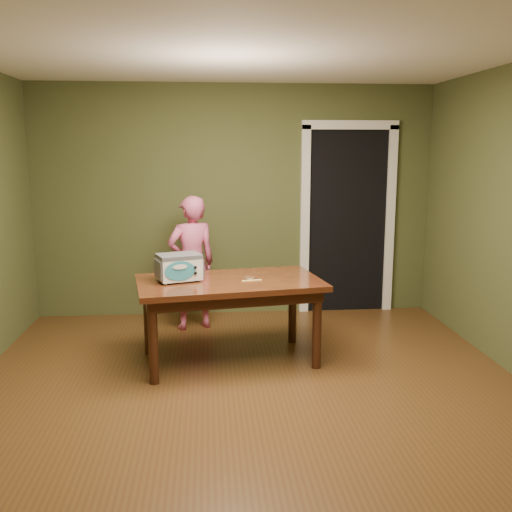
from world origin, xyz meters
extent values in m
plane|color=#4F3416|center=(0.00, 0.00, 0.00)|extent=(5.00, 5.00, 0.00)
cube|color=#464B28|center=(0.00, 2.50, 1.30)|extent=(4.50, 0.02, 2.60)
cube|color=#464B28|center=(0.00, -2.50, 1.30)|extent=(4.50, 0.02, 2.60)
cube|color=white|center=(0.00, 0.00, 2.60)|extent=(4.50, 5.00, 0.02)
cube|color=black|center=(1.30, 2.80, 1.05)|extent=(0.90, 0.60, 2.10)
cube|color=black|center=(1.30, 2.48, 1.05)|extent=(0.90, 0.02, 2.10)
cube|color=white|center=(0.80, 2.47, 1.05)|extent=(0.10, 0.06, 2.20)
cube|color=white|center=(1.80, 2.47, 1.05)|extent=(0.10, 0.06, 2.20)
cube|color=white|center=(1.30, 2.47, 2.15)|extent=(1.10, 0.06, 0.10)
cube|color=#391A0D|center=(-0.13, 0.94, 0.72)|extent=(1.72, 1.14, 0.05)
cube|color=black|center=(-0.13, 0.94, 0.65)|extent=(1.58, 1.00, 0.10)
cylinder|color=black|center=(-0.77, 0.48, 0.35)|extent=(0.08, 0.08, 0.70)
cylinder|color=black|center=(-0.88, 1.18, 0.35)|extent=(0.08, 0.08, 0.70)
cylinder|color=black|center=(0.61, 0.70, 0.35)|extent=(0.08, 0.08, 0.70)
cylinder|color=black|center=(0.50, 1.40, 0.35)|extent=(0.08, 0.08, 0.70)
cylinder|color=#4C4F54|center=(-0.68, 0.81, 0.76)|extent=(0.02, 0.02, 0.02)
cylinder|color=#4C4F54|center=(-0.74, 0.99, 0.76)|extent=(0.02, 0.02, 0.02)
cylinder|color=#4C4F54|center=(-0.40, 0.90, 0.76)|extent=(0.02, 0.02, 0.02)
cylinder|color=#4C4F54|center=(-0.46, 1.09, 0.76)|extent=(0.02, 0.02, 0.02)
cube|color=silver|center=(-0.57, 0.95, 0.87)|extent=(0.42, 0.36, 0.20)
cube|color=#4C4F54|center=(-0.57, 0.95, 0.97)|extent=(0.43, 0.36, 0.03)
cube|color=#4C4F54|center=(-0.74, 0.89, 0.87)|extent=(0.09, 0.22, 0.16)
cube|color=#4C4F54|center=(-0.39, 1.01, 0.87)|extent=(0.09, 0.22, 0.16)
ellipsoid|color=teal|center=(-0.55, 0.81, 0.87)|extent=(0.26, 0.10, 0.17)
cylinder|color=black|center=(-0.42, 0.86, 0.89)|extent=(0.03, 0.02, 0.02)
cylinder|color=black|center=(-0.42, 0.86, 0.84)|extent=(0.02, 0.02, 0.02)
cylinder|color=silver|center=(0.05, 0.95, 0.76)|extent=(0.10, 0.10, 0.02)
cylinder|color=#482C18|center=(0.05, 0.95, 0.77)|extent=(0.09, 0.09, 0.01)
cube|color=#F9CC6C|center=(0.06, 0.89, 0.75)|extent=(0.18, 0.06, 0.01)
imported|color=#CF5580|center=(-0.49, 1.94, 0.71)|extent=(0.60, 0.49, 1.42)
camera|label=1|loc=(-0.31, -3.96, 1.89)|focal=40.00mm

